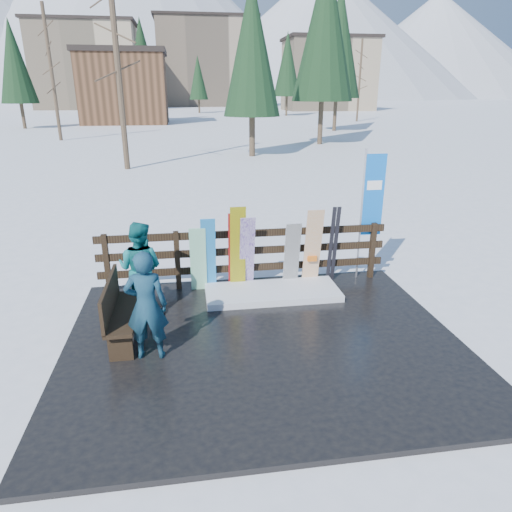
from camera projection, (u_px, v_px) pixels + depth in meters
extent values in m
plane|color=white|center=(264.00, 345.00, 7.04)|extent=(700.00, 700.00, 0.00)
cube|color=black|center=(264.00, 342.00, 7.03)|extent=(6.00, 5.00, 0.08)
cube|color=black|center=(107.00, 264.00, 8.50)|extent=(0.10, 0.10, 1.15)
cube|color=black|center=(177.00, 260.00, 8.68)|extent=(0.10, 0.10, 1.15)
cube|color=black|center=(245.00, 257.00, 8.87)|extent=(0.10, 0.10, 1.15)
cube|color=black|center=(310.00, 254.00, 9.05)|extent=(0.10, 0.10, 1.15)
cube|color=black|center=(372.00, 250.00, 9.24)|extent=(0.10, 0.10, 1.15)
cube|color=black|center=(245.00, 268.00, 8.95)|extent=(5.60, 0.05, 0.14)
cube|color=black|center=(245.00, 251.00, 8.83)|extent=(5.60, 0.05, 0.14)
cube|color=black|center=(245.00, 234.00, 8.71)|extent=(5.60, 0.05, 0.14)
cube|color=white|center=(272.00, 292.00, 8.55)|extent=(2.48, 1.00, 0.12)
cube|color=black|center=(124.00, 313.00, 6.90)|extent=(0.40, 1.50, 0.06)
cube|color=black|center=(120.00, 346.00, 6.42)|extent=(0.34, 0.06, 0.45)
cube|color=black|center=(130.00, 309.00, 7.54)|extent=(0.34, 0.06, 0.45)
cube|color=black|center=(110.00, 297.00, 6.79)|extent=(0.05, 1.50, 0.50)
cube|color=#2481CC|center=(209.00, 255.00, 8.51)|extent=(0.27, 0.33, 1.47)
cube|color=white|center=(198.00, 260.00, 8.51)|extent=(0.30, 0.27, 1.29)
cube|color=#FFF109|center=(238.00, 249.00, 8.56)|extent=(0.29, 0.24, 1.66)
cube|color=silver|center=(247.00, 253.00, 8.61)|extent=(0.28, 0.37, 1.47)
cube|color=black|center=(292.00, 255.00, 8.76)|extent=(0.30, 0.25, 1.30)
cube|color=silver|center=(313.00, 248.00, 8.78)|extent=(0.32, 0.30, 1.55)
cube|color=maroon|center=(230.00, 251.00, 8.62)|extent=(0.07, 0.24, 1.52)
cube|color=maroon|center=(235.00, 251.00, 8.64)|extent=(0.08, 0.24, 1.52)
cube|color=black|center=(331.00, 245.00, 8.90)|extent=(0.08, 0.23, 1.57)
cube|color=black|center=(335.00, 245.00, 8.91)|extent=(0.08, 0.23, 1.57)
cylinder|color=silver|center=(361.00, 216.00, 9.00)|extent=(0.04, 0.04, 2.60)
cube|color=blue|center=(373.00, 195.00, 8.90)|extent=(0.42, 0.02, 1.60)
imported|color=#194E5C|center=(146.00, 306.00, 6.32)|extent=(0.61, 0.42, 1.61)
imported|color=#11676A|center=(140.00, 268.00, 7.65)|extent=(0.96, 0.86, 1.62)
cube|color=tan|center=(87.00, 67.00, 103.21)|extent=(22.00, 14.00, 18.00)
cube|color=black|center=(82.00, 22.00, 100.06)|extent=(23.10, 14.70, 0.60)
cube|color=gray|center=(207.00, 64.00, 125.11)|extent=(26.00, 16.00, 22.00)
cube|color=black|center=(205.00, 18.00, 121.29)|extent=(27.30, 16.80, 0.60)
cube|color=tan|center=(328.00, 76.00, 97.31)|extent=(18.00, 12.00, 14.00)
cube|color=black|center=(330.00, 38.00, 94.84)|extent=(18.90, 12.60, 0.60)
cube|color=brown|center=(125.00, 90.00, 55.72)|extent=(10.00, 8.00, 8.00)
cube|color=black|center=(121.00, 51.00, 54.27)|extent=(10.50, 8.40, 0.60)
cylinder|color=#382B1E|center=(116.00, 44.00, 21.26)|extent=(0.28, 0.28, 11.62)
cone|color=black|center=(252.00, 74.00, 26.35)|extent=(3.37, 3.37, 9.37)
cone|color=black|center=(324.00, 55.00, 32.29)|extent=(4.42, 4.42, 12.28)
cylinder|color=#382B1E|center=(52.00, 74.00, 35.41)|extent=(0.28, 0.28, 10.03)
cone|color=black|center=(338.00, 64.00, 44.11)|extent=(4.54, 4.54, 12.62)
cone|color=black|center=(17.00, 77.00, 47.40)|extent=(3.72, 3.72, 10.32)
cylinder|color=#382B1E|center=(360.00, 81.00, 59.62)|extent=(0.28, 0.28, 10.14)
cone|color=black|center=(143.00, 73.00, 59.94)|extent=(4.39, 4.39, 12.20)
cone|color=black|center=(287.00, 76.00, 74.22)|extent=(4.42, 4.42, 12.26)
cone|color=black|center=(198.00, 86.00, 84.77)|extent=(3.48, 3.48, 9.66)
cone|color=white|center=(133.00, 1.00, 298.78)|extent=(260.00, 260.00, 120.00)
cone|color=white|center=(321.00, 33.00, 294.68)|extent=(200.00, 200.00, 80.00)
cone|color=white|center=(434.00, 46.00, 327.76)|extent=(180.00, 180.00, 70.00)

